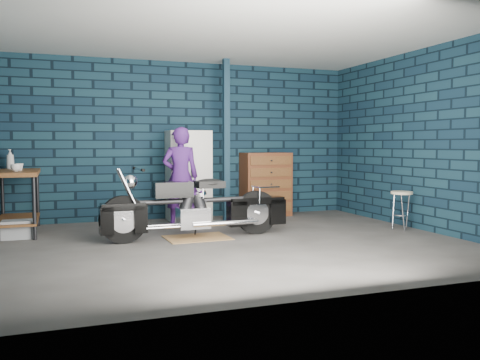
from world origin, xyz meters
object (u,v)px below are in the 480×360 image
object	(u,v)px
storage_bin	(17,229)
tool_chest	(266,184)
shop_stool	(401,211)
locker	(189,175)
workbench	(17,202)
motorcycle	(197,203)
person	(180,176)

from	to	relation	value
storage_bin	tool_chest	world-z (taller)	tool_chest
storage_bin	shop_stool	world-z (taller)	shop_stool
locker	tool_chest	size ratio (longest dim) A/B	1.33
workbench	motorcycle	bearing A→B (deg)	-27.68
workbench	storage_bin	size ratio (longest dim) A/B	3.51
workbench	motorcycle	distance (m)	2.64
workbench	storage_bin	xyz separation A→B (m)	(0.02, -0.42, -0.33)
person	shop_stool	world-z (taller)	person
workbench	shop_stool	world-z (taller)	workbench
storage_bin	shop_stool	size ratio (longest dim) A/B	0.69
shop_stool	tool_chest	bearing A→B (deg)	121.56
person	storage_bin	distance (m)	2.48
motorcycle	storage_bin	size ratio (longest dim) A/B	5.57
workbench	storage_bin	distance (m)	0.54
workbench	tool_chest	distance (m)	4.10
storage_bin	tool_chest	bearing A→B (deg)	12.53
workbench	shop_stool	xyz separation A→B (m)	(5.37, -1.64, -0.16)
person	shop_stool	bearing A→B (deg)	163.59
person	tool_chest	distance (m)	1.79
locker	shop_stool	xyz separation A→B (m)	(2.73, -2.12, -0.47)
tool_chest	motorcycle	bearing A→B (deg)	-135.45
motorcycle	locker	world-z (taller)	locker
workbench	shop_stool	bearing A→B (deg)	-16.98
shop_stool	person	bearing A→B (deg)	152.14
person	tool_chest	world-z (taller)	person
person	storage_bin	world-z (taller)	person
shop_stool	motorcycle	bearing A→B (deg)	172.22
motorcycle	storage_bin	bearing A→B (deg)	158.63
locker	tool_chest	world-z (taller)	locker
workbench	shop_stool	size ratio (longest dim) A/B	2.41
tool_chest	shop_stool	size ratio (longest dim) A/B	1.95
person	tool_chest	xyz separation A→B (m)	(1.69, 0.54, -0.21)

